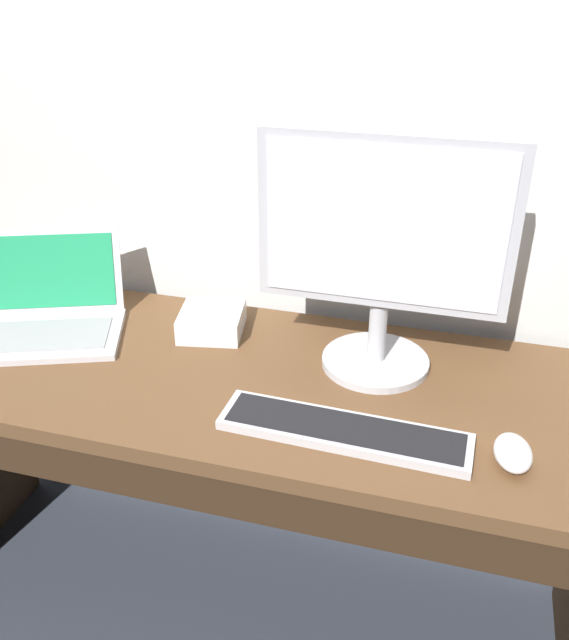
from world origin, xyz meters
name	(u,v)px	position (x,y,z in m)	size (l,w,h in m)	color
ground_plane	(243,607)	(0.00, 0.00, 0.00)	(14.00, 14.00, 0.00)	#2D333D
back_wall	(276,27)	(0.00, 0.34, 1.40)	(4.99, 0.04, 2.79)	silver
desk	(234,449)	(0.00, -0.01, 0.55)	(1.68, 0.59, 0.75)	brown
laptop_silver	(47,316)	(-0.47, 0.05, 0.79)	(0.42, 0.39, 0.20)	silver
external_monitor	(383,248)	(0.29, 0.09, 1.03)	(0.50, 0.23, 0.50)	#B7B7BC
wired_keyboard	(344,431)	(0.27, -0.15, 0.76)	(0.47, 0.13, 0.02)	#BCBCC1
computer_mouse	(513,453)	(0.57, -0.15, 0.77)	(0.07, 0.10, 0.04)	white
external_drive_box	(212,321)	(-0.10, 0.15, 0.78)	(0.14, 0.15, 0.06)	silver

